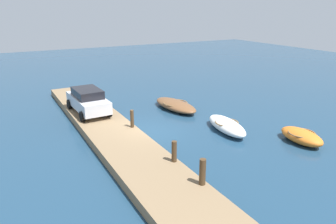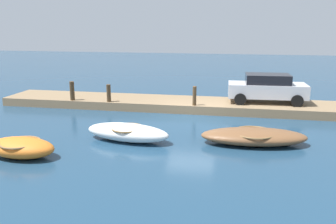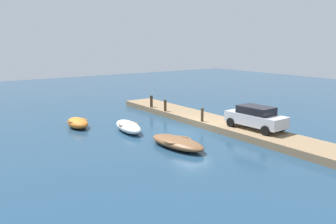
{
  "view_description": "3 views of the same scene",
  "coord_description": "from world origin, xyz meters",
  "px_view_note": "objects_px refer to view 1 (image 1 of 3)",
  "views": [
    {
      "loc": [
        16.0,
        -7.38,
        7.1
      ],
      "look_at": [
        -0.38,
        1.59,
        0.89
      ],
      "focal_mm": 33.93,
      "sensor_mm": 36.0,
      "label": 1
    },
    {
      "loc": [
        -2.21,
        17.88,
        4.76
      ],
      "look_at": [
        0.73,
        2.65,
        0.93
      ],
      "focal_mm": 38.19,
      "sensor_mm": 36.0,
      "label": 2
    },
    {
      "loc": [
        -19.55,
        16.11,
        6.48
      ],
      "look_at": [
        0.72,
        1.68,
        1.39
      ],
      "focal_mm": 37.38,
      "sensor_mm": 36.0,
      "label": 3
    }
  ],
  "objects_px": {
    "motorboat_brown": "(175,105)",
    "dinghy_orange": "(301,136)",
    "rowboat_white": "(227,125)",
    "mooring_post_mid_west": "(174,151)",
    "mooring_post_mid_east": "(202,172)",
    "mooring_post_west": "(132,119)",
    "parked_car": "(88,100)"
  },
  "relations": [
    {
      "from": "motorboat_brown",
      "to": "dinghy_orange",
      "type": "height_order",
      "value": "dinghy_orange"
    },
    {
      "from": "rowboat_white",
      "to": "mooring_post_mid_west",
      "type": "height_order",
      "value": "mooring_post_mid_west"
    },
    {
      "from": "motorboat_brown",
      "to": "rowboat_white",
      "type": "relative_size",
      "value": 1.16
    },
    {
      "from": "mooring_post_mid_west",
      "to": "rowboat_white",
      "type": "bearing_deg",
      "value": 117.52
    },
    {
      "from": "motorboat_brown",
      "to": "mooring_post_mid_west",
      "type": "distance_m",
      "value": 9.12
    },
    {
      "from": "motorboat_brown",
      "to": "mooring_post_mid_east",
      "type": "height_order",
      "value": "mooring_post_mid_east"
    },
    {
      "from": "rowboat_white",
      "to": "dinghy_orange",
      "type": "distance_m",
      "value": 4.15
    },
    {
      "from": "rowboat_white",
      "to": "dinghy_orange",
      "type": "xyz_separation_m",
      "value": [
        3.28,
        2.55,
        0.0
      ]
    },
    {
      "from": "motorboat_brown",
      "to": "mooring_post_west",
      "type": "distance_m",
      "value": 5.52
    },
    {
      "from": "motorboat_brown",
      "to": "mooring_post_mid_west",
      "type": "bearing_deg",
      "value": -36.48
    },
    {
      "from": "dinghy_orange",
      "to": "mooring_post_mid_east",
      "type": "distance_m",
      "value": 7.9
    },
    {
      "from": "motorboat_brown",
      "to": "mooring_post_mid_east",
      "type": "relative_size",
      "value": 4.07
    },
    {
      "from": "dinghy_orange",
      "to": "mooring_post_mid_west",
      "type": "relative_size",
      "value": 2.77
    },
    {
      "from": "mooring_post_west",
      "to": "parked_car",
      "type": "bearing_deg",
      "value": -159.14
    },
    {
      "from": "dinghy_orange",
      "to": "mooring_post_west",
      "type": "height_order",
      "value": "mooring_post_west"
    },
    {
      "from": "mooring_post_mid_west",
      "to": "parked_car",
      "type": "distance_m",
      "value": 8.89
    },
    {
      "from": "rowboat_white",
      "to": "motorboat_brown",
      "type": "bearing_deg",
      "value": -165.19
    },
    {
      "from": "dinghy_orange",
      "to": "parked_car",
      "type": "bearing_deg",
      "value": -132.1
    },
    {
      "from": "rowboat_white",
      "to": "mooring_post_mid_east",
      "type": "height_order",
      "value": "mooring_post_mid_east"
    },
    {
      "from": "mooring_post_mid_east",
      "to": "rowboat_white",
      "type": "bearing_deg",
      "value": 133.56
    },
    {
      "from": "rowboat_white",
      "to": "parked_car",
      "type": "height_order",
      "value": "parked_car"
    },
    {
      "from": "parked_car",
      "to": "mooring_post_mid_east",
      "type": "bearing_deg",
      "value": 5.31
    },
    {
      "from": "mooring_post_mid_west",
      "to": "mooring_post_mid_east",
      "type": "height_order",
      "value": "mooring_post_mid_east"
    },
    {
      "from": "dinghy_orange",
      "to": "mooring_post_west",
      "type": "xyz_separation_m",
      "value": [
        -5.47,
        -7.7,
        0.62
      ]
    },
    {
      "from": "rowboat_white",
      "to": "parked_car",
      "type": "distance_m",
      "value": 9.04
    },
    {
      "from": "mooring_post_mid_east",
      "to": "parked_car",
      "type": "bearing_deg",
      "value": -172.32
    },
    {
      "from": "rowboat_white",
      "to": "mooring_post_mid_west",
      "type": "distance_m",
      "value": 5.84
    },
    {
      "from": "dinghy_orange",
      "to": "mooring_post_mid_east",
      "type": "bearing_deg",
      "value": -74.68
    },
    {
      "from": "motorboat_brown",
      "to": "parked_car",
      "type": "relative_size",
      "value": 1.02
    },
    {
      "from": "motorboat_brown",
      "to": "mooring_post_mid_east",
      "type": "xyz_separation_m",
      "value": [
        10.07,
        -4.6,
        0.69
      ]
    },
    {
      "from": "mooring_post_west",
      "to": "parked_car",
      "type": "height_order",
      "value": "parked_car"
    },
    {
      "from": "dinghy_orange",
      "to": "mooring_post_mid_east",
      "type": "relative_size",
      "value": 2.5
    }
  ]
}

